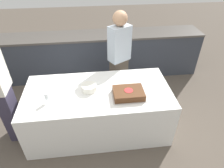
% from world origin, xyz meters
% --- Properties ---
extents(ground_plane, '(14.00, 14.00, 0.00)m').
position_xyz_m(ground_plane, '(0.00, 0.00, 0.00)').
color(ground_plane, brown).
extents(back_counter, '(4.40, 0.58, 0.92)m').
position_xyz_m(back_counter, '(0.00, 1.57, 0.46)').
color(back_counter, '#333842').
rests_on(back_counter, ground_plane).
extents(dining_table, '(2.06, 0.98, 0.74)m').
position_xyz_m(dining_table, '(0.00, 0.00, 0.37)').
color(dining_table, white).
rests_on(dining_table, ground_plane).
extents(cake, '(0.44, 0.34, 0.10)m').
position_xyz_m(cake, '(0.41, -0.16, 0.78)').
color(cake, '#B7B2AD').
rests_on(cake, dining_table).
extents(plate_stack, '(0.21, 0.21, 0.09)m').
position_xyz_m(plate_stack, '(-0.12, 0.03, 0.78)').
color(plate_stack, white).
rests_on(plate_stack, dining_table).
extents(wine_glass, '(0.06, 0.06, 0.15)m').
position_xyz_m(wine_glass, '(-0.65, -0.17, 0.84)').
color(wine_glass, white).
rests_on(wine_glass, dining_table).
extents(side_plate_near_cake, '(0.21, 0.21, 0.00)m').
position_xyz_m(side_plate_near_cake, '(0.46, 0.15, 0.74)').
color(side_plate_near_cake, white).
rests_on(side_plate_near_cake, dining_table).
extents(person_cutting_cake, '(0.39, 0.34, 1.62)m').
position_xyz_m(person_cutting_cake, '(0.41, 0.71, 0.86)').
color(person_cutting_cake, '#4C4238').
rests_on(person_cutting_cake, ground_plane).
extents(person_seated_left, '(0.21, 0.32, 1.63)m').
position_xyz_m(person_seated_left, '(-1.25, 0.00, 0.86)').
color(person_seated_left, '#383347').
rests_on(person_seated_left, ground_plane).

